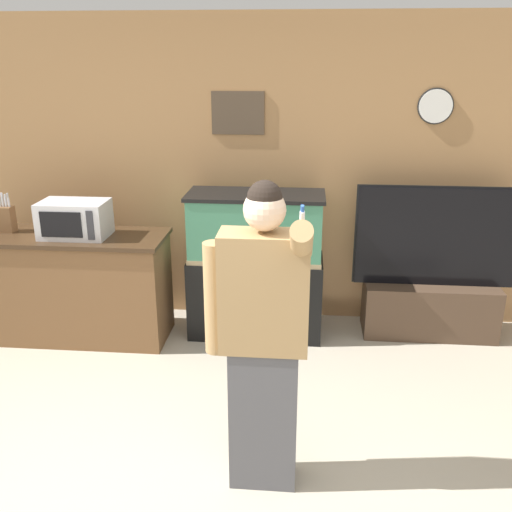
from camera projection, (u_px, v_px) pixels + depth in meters
name	position (u px, v px, depth m)	size (l,w,h in m)	color
wall_back_paneled	(246.00, 173.00, 4.91)	(10.00, 0.08, 2.60)	#A87A4C
counter_island	(72.00, 286.00, 4.73)	(1.60, 0.58, 0.90)	brown
microwave	(75.00, 219.00, 4.50)	(0.52, 0.33, 0.29)	silver
knife_block	(5.00, 218.00, 4.63)	(0.14, 0.10, 0.32)	brown
aquarium_on_stand	(256.00, 265.00, 4.75)	(1.11, 0.48, 1.22)	black
tv_on_stand	(431.00, 292.00, 4.80)	(1.32, 0.40, 1.28)	#4C3828
person_standing	(262.00, 337.00, 2.93)	(0.54, 0.41, 1.71)	#515156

